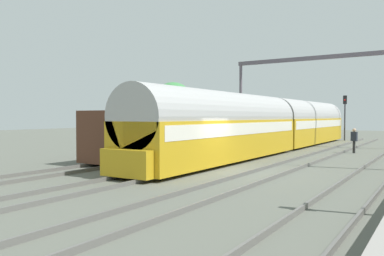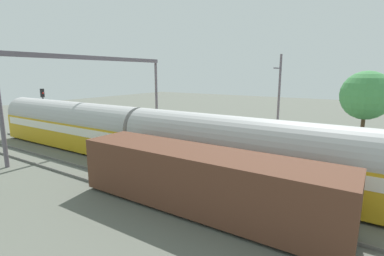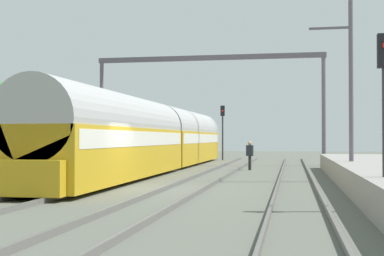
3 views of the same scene
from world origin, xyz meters
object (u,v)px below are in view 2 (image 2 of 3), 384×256
at_px(passenger_train, 140,135).
at_px(catenary_gantry, 97,79).
at_px(freight_car, 201,180).
at_px(railway_signal_far, 43,105).
at_px(person_crossing, 173,133).

distance_m(passenger_train, catenary_gantry, 8.15).
relative_size(freight_car, railway_signal_far, 2.73).
distance_m(freight_car, railway_signal_far, 24.11).
bearing_deg(railway_signal_far, passenger_train, -96.98).
bearing_deg(passenger_train, person_crossing, 11.09).
height_order(freight_car, person_crossing, freight_car).
bearing_deg(freight_car, person_crossing, 42.76).
xyz_separation_m(person_crossing, railway_signal_far, (-3.48, 14.60, 2.04)).
height_order(passenger_train, person_crossing, passenger_train).
bearing_deg(railway_signal_far, catenary_gantry, -89.38).
distance_m(passenger_train, person_crossing, 5.58).
distance_m(person_crossing, catenary_gantry, 8.29).
height_order(freight_car, railway_signal_far, railway_signal_far).
height_order(freight_car, catenary_gantry, catenary_gantry).
height_order(person_crossing, catenary_gantry, catenary_gantry).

